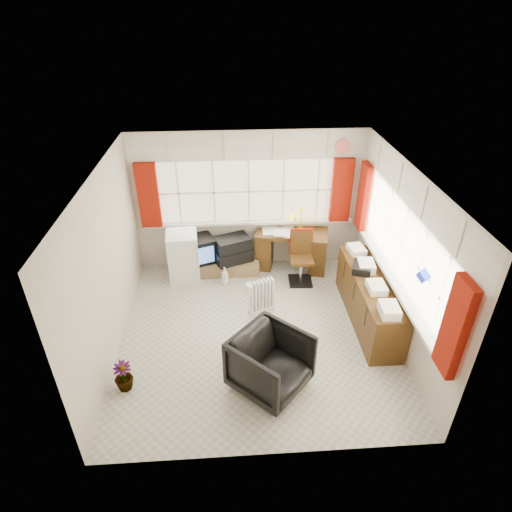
{
  "coord_description": "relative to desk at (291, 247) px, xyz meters",
  "views": [
    {
      "loc": [
        -0.34,
        -4.87,
        4.34
      ],
      "look_at": [
        0.03,
        0.55,
        1.02
      ],
      "focal_mm": 30.0,
      "sensor_mm": 36.0,
      "label": 1
    }
  ],
  "objects": [
    {
      "name": "ground",
      "position": [
        -0.76,
        -1.8,
        -0.41
      ],
      "size": [
        4.0,
        4.0,
        0.0
      ],
      "primitive_type": "plane",
      "color": "beige",
      "rests_on": "ground"
    },
    {
      "name": "room_walls",
      "position": [
        -0.76,
        -1.8,
        1.09
      ],
      "size": [
        4.0,
        4.0,
        4.0
      ],
      "color": "beige",
      "rests_on": "ground"
    },
    {
      "name": "window_back",
      "position": [
        -0.76,
        0.14,
        0.54
      ],
      "size": [
        3.7,
        0.12,
        3.6
      ],
      "color": "beige",
      "rests_on": "room_walls"
    },
    {
      "name": "window_right",
      "position": [
        1.19,
        -1.8,
        0.54
      ],
      "size": [
        0.12,
        3.7,
        3.6
      ],
      "color": "beige",
      "rests_on": "room_walls"
    },
    {
      "name": "curtains",
      "position": [
        0.17,
        -0.87,
        1.05
      ],
      "size": [
        3.83,
        3.83,
        1.15
      ],
      "color": "#9A0F08",
      "rests_on": "room_walls"
    },
    {
      "name": "overhead_cabinets",
      "position": [
        0.22,
        -0.82,
        1.84
      ],
      "size": [
        3.98,
        3.98,
        0.48
      ],
      "color": "white",
      "rests_on": "room_walls"
    },
    {
      "name": "desk",
      "position": [
        0.0,
        0.0,
        0.0
      ],
      "size": [
        1.38,
        0.91,
        0.77
      ],
      "color": "#503312",
      "rests_on": "ground"
    },
    {
      "name": "desk_lamp",
      "position": [
        0.16,
        0.09,
        0.65
      ],
      "size": [
        0.2,
        0.18,
        0.47
      ],
      "color": "yellow",
      "rests_on": "desk"
    },
    {
      "name": "task_chair",
      "position": [
        0.11,
        -0.42,
        0.1
      ],
      "size": [
        0.42,
        0.44,
        0.96
      ],
      "color": "black",
      "rests_on": "ground"
    },
    {
      "name": "office_chair",
      "position": [
        -0.66,
        -2.82,
        -0.01
      ],
      "size": [
        1.21,
        1.21,
        0.79
      ],
      "primitive_type": "imported",
      "rotation": [
        0.0,
        0.0,
        0.83
      ],
      "color": "black",
      "rests_on": "ground"
    },
    {
      "name": "radiator",
      "position": [
        -0.65,
        -1.31,
        -0.16
      ],
      "size": [
        0.43,
        0.3,
        0.6
      ],
      "color": "white",
      "rests_on": "ground"
    },
    {
      "name": "credenza",
      "position": [
        0.97,
        -1.6,
        -0.02
      ],
      "size": [
        0.5,
        2.0,
        0.85
      ],
      "color": "#503312",
      "rests_on": "ground"
    },
    {
      "name": "file_tray",
      "position": [
        0.87,
        -1.35,
        0.4
      ],
      "size": [
        0.37,
        0.42,
        0.12
      ],
      "primitive_type": "cube",
      "rotation": [
        0.0,
        0.0,
        -0.33
      ],
      "color": "black",
      "rests_on": "credenza"
    },
    {
      "name": "tv_bench",
      "position": [
        -1.31,
        -0.08,
        -0.28
      ],
      "size": [
        1.4,
        0.5,
        0.25
      ],
      "primitive_type": "cube",
      "color": "olive",
      "rests_on": "ground"
    },
    {
      "name": "crt_tv",
      "position": [
        -1.66,
        -0.09,
        0.07
      ],
      "size": [
        0.63,
        0.6,
        0.46
      ],
      "color": "black",
      "rests_on": "tv_bench"
    },
    {
      "name": "hifi_stack",
      "position": [
        -1.07,
        -0.12,
        0.07
      ],
      "size": [
        0.75,
        0.62,
        0.46
      ],
      "color": "black",
      "rests_on": "tv_bench"
    },
    {
      "name": "mini_fridge",
      "position": [
        -1.94,
        -0.23,
        0.04
      ],
      "size": [
        0.57,
        0.57,
        0.89
      ],
      "color": "white",
      "rests_on": "ground"
    },
    {
      "name": "spray_bottle_a",
      "position": [
        -1.22,
        -0.49,
        -0.24
      ],
      "size": [
        0.16,
        0.16,
        0.33
      ],
      "primitive_type": "imported",
      "rotation": [
        0.0,
        0.0,
        0.35
      ],
      "color": "white",
      "rests_on": "ground"
    },
    {
      "name": "spray_bottle_b",
      "position": [
        -0.69,
        -0.71,
        -0.31
      ],
      "size": [
        0.11,
        0.11,
        0.19
      ],
      "primitive_type": "imported",
      "rotation": [
        0.0,
        0.0,
        -0.38
      ],
      "color": "#7FBDAD",
      "rests_on": "ground"
    },
    {
      "name": "flower_vase",
      "position": [
        -2.52,
        -2.74,
        -0.2
      ],
      "size": [
        0.31,
        0.31,
        0.42
      ],
      "primitive_type": "imported",
      "rotation": [
        0.0,
        0.0,
        0.37
      ],
      "color": "black",
      "rests_on": "ground"
    }
  ]
}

